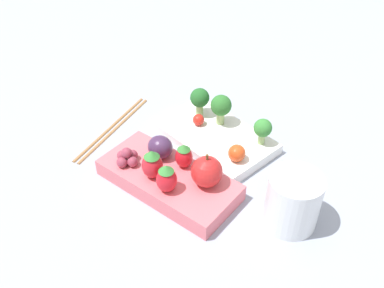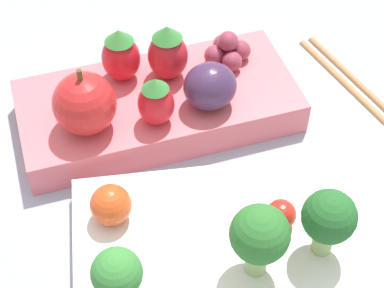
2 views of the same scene
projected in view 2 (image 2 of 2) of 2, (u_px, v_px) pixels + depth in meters
name	position (u px, v px, depth m)	size (l,w,h in m)	color
ground_plane	(197.00, 171.00, 0.48)	(4.00, 4.00, 0.00)	#939EB2
bento_box_savoury	(232.00, 241.00, 0.43)	(0.22, 0.15, 0.02)	white
bento_box_fruit	(158.00, 106.00, 0.51)	(0.22, 0.10, 0.03)	#DB6670
broccoli_floret_0	(117.00, 275.00, 0.37)	(0.03, 0.03, 0.05)	#93B770
broccoli_floret_1	(260.00, 236.00, 0.38)	(0.04, 0.04, 0.06)	#93B770
broccoli_floret_2	(329.00, 219.00, 0.39)	(0.03, 0.03, 0.05)	#93B770
cherry_tomato_0	(111.00, 205.00, 0.42)	(0.03, 0.03, 0.03)	#DB4C1E
cherry_tomato_1	(281.00, 214.00, 0.42)	(0.02, 0.02, 0.02)	red
apple	(85.00, 103.00, 0.46)	(0.05, 0.05, 0.05)	red
strawberry_0	(165.00, 53.00, 0.49)	(0.03, 0.03, 0.05)	red
strawberry_1	(121.00, 55.00, 0.49)	(0.03, 0.03, 0.05)	red
strawberry_2	(156.00, 101.00, 0.46)	(0.03, 0.03, 0.04)	red
plum	(210.00, 86.00, 0.47)	(0.04, 0.04, 0.04)	#42284C
grape_cluster	(228.00, 51.00, 0.51)	(0.04, 0.04, 0.03)	#93384C
chopsticks_pair	(383.00, 111.00, 0.52)	(0.06, 0.21, 0.01)	#A37547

